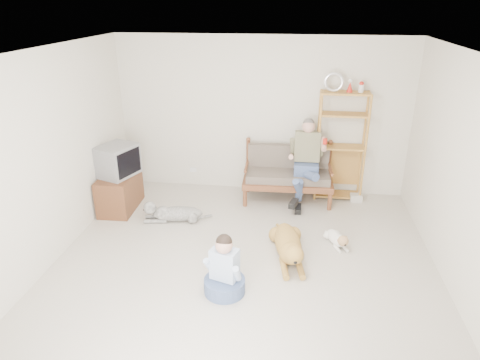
# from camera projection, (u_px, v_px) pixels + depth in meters

# --- Properties ---
(floor) EXTENTS (5.50, 5.50, 0.00)m
(floor) POSITION_uv_depth(u_px,v_px,m) (241.00, 276.00, 5.38)
(floor) COLOR silver
(floor) RESTS_ON ground
(ceiling) EXTENTS (5.50, 5.50, 0.00)m
(ceiling) POSITION_uv_depth(u_px,v_px,m) (241.00, 55.00, 4.32)
(ceiling) COLOR white
(ceiling) RESTS_ON ground
(wall_back) EXTENTS (5.00, 0.00, 5.00)m
(wall_back) POSITION_uv_depth(u_px,v_px,m) (262.00, 116.00, 7.36)
(wall_back) COLOR beige
(wall_back) RESTS_ON ground
(wall_left) EXTENTS (0.00, 5.50, 5.50)m
(wall_left) POSITION_uv_depth(u_px,v_px,m) (36.00, 167.00, 5.16)
(wall_left) COLOR beige
(wall_left) RESTS_ON ground
(wall_right) EXTENTS (0.00, 5.50, 5.50)m
(wall_right) POSITION_uv_depth(u_px,v_px,m) (473.00, 190.00, 4.55)
(wall_right) COLOR beige
(wall_right) RESTS_ON ground
(loveseat) EXTENTS (1.52, 0.75, 0.95)m
(loveseat) POSITION_uv_depth(u_px,v_px,m) (288.00, 173.00, 7.29)
(loveseat) COLOR brown
(loveseat) RESTS_ON ground
(man) EXTENTS (0.55, 0.78, 1.27)m
(man) POSITION_uv_depth(u_px,v_px,m) (305.00, 168.00, 6.99)
(man) COLOR #434F7C
(man) RESTS_ON loveseat
(etagere) EXTENTS (0.82, 0.36, 2.16)m
(etagere) POSITION_uv_depth(u_px,v_px,m) (341.00, 145.00, 7.17)
(etagere) COLOR gold
(etagere) RESTS_ON ground
(book_stack) EXTENTS (0.20, 0.15, 0.13)m
(book_stack) POSITION_uv_depth(u_px,v_px,m) (356.00, 198.00, 7.36)
(book_stack) COLOR silver
(book_stack) RESTS_ON ground
(tv_stand) EXTENTS (0.53, 0.91, 0.60)m
(tv_stand) POSITION_uv_depth(u_px,v_px,m) (120.00, 192.00, 7.02)
(tv_stand) COLOR brown
(tv_stand) RESTS_ON ground
(crt_tv) EXTENTS (0.65, 0.72, 0.50)m
(crt_tv) POSITION_uv_depth(u_px,v_px,m) (118.00, 160.00, 6.80)
(crt_tv) COLOR slate
(crt_tv) RESTS_ON tv_stand
(wall_outlet) EXTENTS (0.12, 0.02, 0.08)m
(wall_outlet) POSITION_uv_depth(u_px,v_px,m) (193.00, 170.00, 7.91)
(wall_outlet) COLOR silver
(wall_outlet) RESTS_ON ground
(golden_retriever) EXTENTS (0.50, 1.39, 0.42)m
(golden_retriever) POSITION_uv_depth(u_px,v_px,m) (289.00, 246.00, 5.73)
(golden_retriever) COLOR #A57D39
(golden_retriever) RESTS_ON ground
(shaggy_dog) EXTENTS (1.11, 0.40, 0.33)m
(shaggy_dog) POSITION_uv_depth(u_px,v_px,m) (172.00, 213.00, 6.68)
(shaggy_dog) COLOR beige
(shaggy_dog) RESTS_ON ground
(terrier) EXTENTS (0.32, 0.61, 0.24)m
(terrier) POSITION_uv_depth(u_px,v_px,m) (338.00, 239.00, 6.02)
(terrier) COLOR white
(terrier) RESTS_ON ground
(child) EXTENTS (0.49, 0.49, 0.78)m
(child) POSITION_uv_depth(u_px,v_px,m) (224.00, 272.00, 5.01)
(child) COLOR #434F7C
(child) RESTS_ON ground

